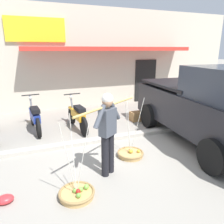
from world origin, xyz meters
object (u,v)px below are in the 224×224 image
at_px(fruit_basket_right_side, 131,153).
at_px(motorcycle_second_in_row, 35,117).
at_px(plastic_litter_bag, 5,199).
at_px(fruit_basket_left_side, 77,193).
at_px(parked_truck, 210,106).
at_px(motorcycle_third_in_row, 77,116).
at_px(fruit_vendor, 108,129).
at_px(wooden_crate, 137,116).

bearing_deg(fruit_basket_right_side, motorcycle_second_in_row, 128.33).
relative_size(fruit_basket_right_side, plastic_litter_bag, 5.18).
bearing_deg(fruit_basket_left_side, fruit_basket_right_side, 33.26).
xyz_separation_m(fruit_basket_left_side, parked_truck, (3.82, 0.97, 0.96)).
relative_size(fruit_basket_left_side, motorcycle_third_in_row, 0.80).
height_order(fruit_vendor, motorcycle_third_in_row, fruit_vendor).
xyz_separation_m(motorcycle_third_in_row, plastic_litter_bag, (-1.90, -2.96, -0.38)).
bearing_deg(fruit_basket_left_side, plastic_litter_bag, 166.16).
distance_m(fruit_basket_right_side, parked_truck, 2.49).
bearing_deg(plastic_litter_bag, wooden_crate, 36.98).
distance_m(fruit_vendor, motorcycle_second_in_row, 3.39).
height_order(fruit_basket_right_side, plastic_litter_bag, fruit_basket_right_side).
bearing_deg(motorcycle_third_in_row, wooden_crate, 2.80).
relative_size(fruit_basket_right_side, parked_truck, 0.30).
bearing_deg(parked_truck, plastic_litter_bag, -172.11).
height_order(fruit_basket_right_side, motorcycle_second_in_row, fruit_basket_right_side).
distance_m(fruit_basket_right_side, wooden_crate, 2.74).
relative_size(motorcycle_second_in_row, parked_truck, 0.38).
xyz_separation_m(motorcycle_second_in_row, motorcycle_third_in_row, (1.27, -0.34, 0.00)).
relative_size(parked_truck, plastic_litter_bag, 17.22).
height_order(fruit_vendor, plastic_litter_bag, fruit_vendor).
distance_m(motorcycle_second_in_row, parked_truck, 5.10).
xyz_separation_m(parked_truck, wooden_crate, (-0.90, 2.38, -0.87)).
relative_size(plastic_litter_bag, wooden_crate, 0.64).
xyz_separation_m(fruit_basket_left_side, plastic_litter_bag, (-1.15, 0.28, -0.01)).
distance_m(fruit_basket_right_side, plastic_litter_bag, 2.77).
bearing_deg(fruit_basket_left_side, fruit_vendor, 33.40).
xyz_separation_m(fruit_basket_right_side, motorcycle_third_in_row, (-0.78, 2.25, 0.38)).
bearing_deg(parked_truck, motorcycle_third_in_row, 143.57).
distance_m(fruit_vendor, motorcycle_third_in_row, 2.79).
relative_size(fruit_vendor, fruit_basket_left_side, 1.17).
bearing_deg(wooden_crate, parked_truck, -69.20).
bearing_deg(fruit_basket_right_side, plastic_litter_bag, -165.05).
relative_size(fruit_vendor, fruit_basket_right_side, 1.17).
relative_size(fruit_basket_left_side, plastic_litter_bag, 5.18).
relative_size(fruit_basket_left_side, motorcycle_second_in_row, 0.80).
bearing_deg(parked_truck, motorcycle_second_in_row, 148.95).
xyz_separation_m(motorcycle_second_in_row, parked_truck, (4.34, -2.62, 0.58)).
xyz_separation_m(motorcycle_third_in_row, parked_truck, (3.08, -2.27, 0.58)).
height_order(plastic_litter_bag, wooden_crate, wooden_crate).
bearing_deg(fruit_vendor, motorcycle_second_in_row, 112.55).
bearing_deg(fruit_basket_right_side, fruit_vendor, -146.88).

